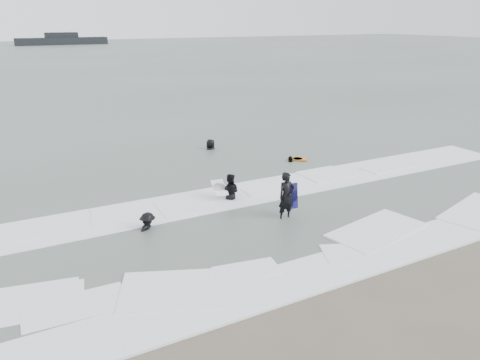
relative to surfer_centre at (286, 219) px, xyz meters
name	(u,v)px	position (x,y,z in m)	size (l,w,h in m)	color
ground	(316,261)	(-0.90, -3.08, 0.00)	(320.00, 320.00, 0.00)	brown
sea	(40,60)	(-0.90, 76.92, 0.06)	(320.00, 320.00, 0.00)	#47544C
surfer_centre	(286,219)	(0.00, 0.00, 0.00)	(0.67, 0.44, 1.84)	black
surfer_wading	(230,200)	(-0.94, 2.74, 0.00)	(0.81, 0.63, 1.66)	black
surfer_breaker	(148,231)	(-4.79, 1.42, 0.00)	(0.98, 0.57, 1.52)	black
surfer_right_near	(290,163)	(4.13, 5.92, 0.00)	(0.89, 0.37, 1.51)	black
surfer_right_far	(211,150)	(1.51, 10.07, 0.00)	(0.86, 0.56, 1.77)	black
surf_foam	(256,217)	(-0.90, 0.62, 0.04)	(30.03, 9.06, 0.09)	white
bodyboards	(271,178)	(1.20, 3.03, 0.50)	(6.82, 6.53, 1.25)	#12104B
vessel_horizon	(62,40)	(9.96, 128.70, 1.22)	(24.05, 4.29, 3.26)	black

